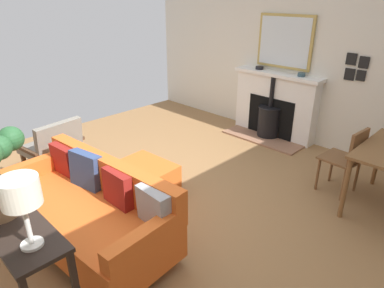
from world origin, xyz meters
TOP-DOWN VIEW (x-y plane):
  - ground_plane at (0.00, 0.00)m, footprint 5.89×5.83m
  - wall_left at (-2.94, 0.00)m, footprint 0.12×5.83m
  - fireplace at (-2.73, -0.13)m, footprint 0.64×1.47m
  - mirror_over_mantel at (-2.86, -0.13)m, footprint 0.04×0.92m
  - mantel_bowl_near at (-2.76, -0.48)m, footprint 0.13×0.13m
  - mantel_bowl_far at (-2.76, 0.27)m, footprint 0.11×0.11m
  - sofa at (0.77, 0.10)m, footprint 0.96×1.92m
  - ottoman at (-0.12, -0.19)m, footprint 0.58×0.71m
  - armchair_accent at (0.44, -1.30)m, footprint 0.75×0.66m
  - console_table at (1.48, 0.11)m, footprint 0.36×1.71m
  - table_lamp_far_end at (1.48, 0.75)m, footprint 0.23×0.23m
  - dining_chair_near_fireplace at (-1.76, 1.47)m, footprint 0.43×0.43m
  - photo_gallery_row at (-2.87, 0.99)m, footprint 0.02×0.30m

SIDE VIEW (x-z plane):
  - ground_plane at x=0.00m, z-range -0.01..0.00m
  - ottoman at x=-0.12m, z-range 0.04..0.42m
  - sofa at x=0.77m, z-range -0.05..0.73m
  - armchair_accent at x=0.44m, z-range 0.07..0.86m
  - fireplace at x=-2.73m, z-range -0.06..1.00m
  - dining_chair_near_fireplace at x=-1.76m, z-range 0.08..0.90m
  - console_table at x=1.48m, z-range 0.28..1.02m
  - mantel_bowl_near at x=-2.76m, z-range 1.06..1.11m
  - mantel_bowl_far at x=-2.76m, z-range 1.06..1.11m
  - table_lamp_far_end at x=1.48m, z-range 0.87..1.35m
  - photo_gallery_row at x=-2.87m, z-range 1.09..1.46m
  - wall_left at x=-2.94m, z-range 0.00..2.80m
  - mirror_over_mantel at x=-2.86m, z-range 1.12..1.92m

